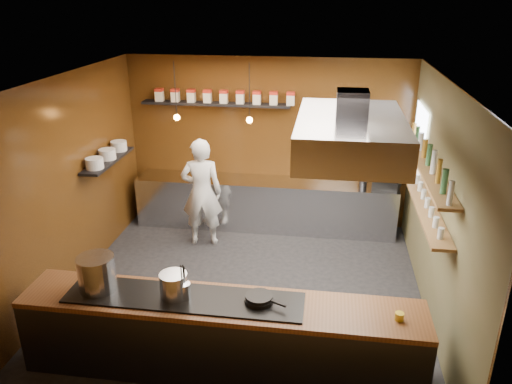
% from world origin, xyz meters
% --- Properties ---
extents(floor, '(5.00, 5.00, 0.00)m').
position_xyz_m(floor, '(0.00, 0.00, 0.00)').
color(floor, black).
rests_on(floor, ground).
extents(back_wall, '(5.00, 0.00, 5.00)m').
position_xyz_m(back_wall, '(0.00, 2.50, 1.50)').
color(back_wall, '#3A200A').
rests_on(back_wall, ground).
extents(left_wall, '(0.00, 5.00, 5.00)m').
position_xyz_m(left_wall, '(-2.50, 0.00, 1.50)').
color(left_wall, '#3A200A').
rests_on(left_wall, ground).
extents(right_wall, '(0.00, 5.00, 5.00)m').
position_xyz_m(right_wall, '(2.50, 0.00, 1.50)').
color(right_wall, brown).
rests_on(right_wall, ground).
extents(ceiling, '(5.00, 5.00, 0.00)m').
position_xyz_m(ceiling, '(0.00, 0.00, 3.00)').
color(ceiling, silver).
rests_on(ceiling, back_wall).
extents(window_pane, '(0.00, 1.00, 1.00)m').
position_xyz_m(window_pane, '(2.45, 1.70, 1.90)').
color(window_pane, white).
rests_on(window_pane, right_wall).
extents(prep_counter, '(4.60, 0.65, 0.90)m').
position_xyz_m(prep_counter, '(0.00, 2.17, 0.45)').
color(prep_counter, silver).
rests_on(prep_counter, floor).
extents(pass_counter, '(4.40, 0.72, 0.94)m').
position_xyz_m(pass_counter, '(-0.00, -1.60, 0.47)').
color(pass_counter, '#38383D').
rests_on(pass_counter, floor).
extents(tin_shelf, '(2.60, 0.26, 0.04)m').
position_xyz_m(tin_shelf, '(-0.90, 2.36, 2.20)').
color(tin_shelf, black).
rests_on(tin_shelf, back_wall).
extents(plate_shelf, '(0.30, 1.40, 0.04)m').
position_xyz_m(plate_shelf, '(-2.34, 1.00, 1.55)').
color(plate_shelf, black).
rests_on(plate_shelf, left_wall).
extents(bottle_shelf_upper, '(0.26, 2.80, 0.04)m').
position_xyz_m(bottle_shelf_upper, '(2.34, 0.30, 1.92)').
color(bottle_shelf_upper, brown).
rests_on(bottle_shelf_upper, right_wall).
extents(bottle_shelf_lower, '(0.26, 2.80, 0.04)m').
position_xyz_m(bottle_shelf_lower, '(2.34, 0.30, 1.45)').
color(bottle_shelf_lower, brown).
rests_on(bottle_shelf_lower, right_wall).
extents(extractor_hood, '(1.20, 2.00, 0.72)m').
position_xyz_m(extractor_hood, '(1.30, -0.40, 2.51)').
color(extractor_hood, '#38383D').
rests_on(extractor_hood, ceiling).
extents(pendant_left, '(0.10, 0.10, 0.95)m').
position_xyz_m(pendant_left, '(-1.40, 1.70, 2.15)').
color(pendant_left, black).
rests_on(pendant_left, ceiling).
extents(pendant_right, '(0.10, 0.10, 0.95)m').
position_xyz_m(pendant_right, '(-0.20, 1.70, 2.15)').
color(pendant_right, black).
rests_on(pendant_right, ceiling).
extents(storage_tins, '(2.43, 0.13, 0.22)m').
position_xyz_m(storage_tins, '(-0.75, 2.36, 2.33)').
color(storage_tins, beige).
rests_on(storage_tins, tin_shelf).
extents(plate_stacks, '(0.26, 1.16, 0.16)m').
position_xyz_m(plate_stacks, '(-2.34, 1.00, 1.65)').
color(plate_stacks, silver).
rests_on(plate_stacks, plate_shelf).
extents(bottles, '(0.06, 2.66, 0.24)m').
position_xyz_m(bottles, '(2.34, 0.30, 2.06)').
color(bottles, silver).
rests_on(bottles, bottle_shelf_upper).
extents(wine_glasses, '(0.07, 2.37, 0.13)m').
position_xyz_m(wine_glasses, '(2.34, 0.30, 1.53)').
color(wine_glasses, silver).
rests_on(wine_glasses, bottle_shelf_lower).
extents(stockpot_large, '(0.54, 0.54, 0.40)m').
position_xyz_m(stockpot_large, '(-1.38, -1.58, 1.14)').
color(stockpot_large, '#B1B3B8').
rests_on(stockpot_large, pass_counter).
extents(stockpot_small, '(0.33, 0.33, 0.28)m').
position_xyz_m(stockpot_small, '(-0.50, -1.61, 1.08)').
color(stockpot_small, silver).
rests_on(stockpot_small, pass_counter).
extents(utensil_crock, '(0.19, 0.19, 0.18)m').
position_xyz_m(utensil_crock, '(-0.39, -1.63, 1.03)').
color(utensil_crock, silver).
rests_on(utensil_crock, pass_counter).
extents(frying_pan, '(0.46, 0.32, 0.08)m').
position_xyz_m(frying_pan, '(0.42, -1.57, 0.98)').
color(frying_pan, black).
rests_on(frying_pan, pass_counter).
extents(butter_jar, '(0.12, 0.12, 0.08)m').
position_xyz_m(butter_jar, '(1.86, -1.65, 0.96)').
color(butter_jar, gold).
rests_on(butter_jar, pass_counter).
extents(espresso_machine, '(0.53, 0.52, 0.43)m').
position_xyz_m(espresso_machine, '(2.10, 2.17, 1.11)').
color(espresso_machine, black).
rests_on(espresso_machine, prep_counter).
extents(chef, '(0.73, 0.53, 1.84)m').
position_xyz_m(chef, '(-0.96, 1.41, 0.92)').
color(chef, white).
rests_on(chef, floor).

